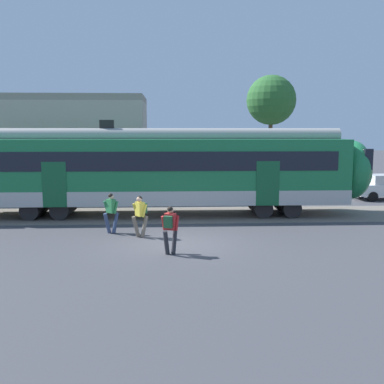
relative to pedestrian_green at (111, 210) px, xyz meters
The scene contains 6 objects.
ground_plane 3.45m from the pedestrian_green, 34.97° to the right, with size 160.00×160.00×0.00m, color #424247.
pedestrian_green is the anchor object (origin of this frame).
pedestrian_yellow 1.47m from the pedestrian_green, 31.24° to the right, with size 0.71×0.51×1.67m.
pedestrian_red 4.12m from the pedestrian_green, 53.97° to the right, with size 0.65×0.58×1.67m.
background_building 13.13m from the pedestrian_green, 120.50° to the left, with size 14.75×5.00×9.20m.
street_tree_right 21.08m from the pedestrian_green, 59.09° to the left, with size 3.90×3.90×8.57m.
Camera 1 is at (-0.26, -16.41, 4.19)m, focal length 42.00 mm.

